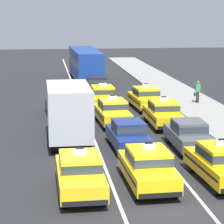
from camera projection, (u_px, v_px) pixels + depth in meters
The scene contains 18 objects.
ground_plane at pixel (168, 215), 18.88m from camera, with size 160.00×160.00×0.00m, color #232326.
lane_stripe_left_center at pixel (83, 111), 38.12m from camera, with size 0.14×80.00×0.01m, color silver.
lane_stripe_center_right at pixel (126, 110), 38.53m from camera, with size 0.14×80.00×0.01m, color silver.
sidewalk_curb at pixel (221, 121), 34.36m from camera, with size 4.00×90.00×0.15m, color gray.
taxi_left_nearest at pixel (80, 173), 20.90m from camera, with size 1.87×4.58×1.96m.
box_truck_left_second at pixel (68, 110), 29.14m from camera, with size 2.34×6.98×3.27m.
sedan_left_third at pixel (59, 104), 36.24m from camera, with size 1.99×4.39×1.58m.
taxi_center_nearest at pixel (148, 167), 21.71m from camera, with size 1.92×4.60×1.96m.
sedan_center_second at pixel (128, 134), 27.42m from camera, with size 1.93×4.37×1.58m.
taxi_center_third at pixel (112, 111), 33.41m from camera, with size 2.04×4.65×1.96m.
taxi_center_fourth at pixel (102, 96), 39.19m from camera, with size 1.89×4.59×1.96m.
sedan_center_fifth at pixel (97, 85), 45.08m from camera, with size 1.81×4.32×1.58m.
bus_center_sixth at pixel (85, 63), 53.84m from camera, with size 2.83×11.27×3.22m.
taxi_right_nearest at pixel (220, 162), 22.29m from camera, with size 2.03×4.64×1.96m.
sedan_right_second at pixel (188, 134), 27.50m from camera, with size 1.79×4.31×1.58m.
taxi_right_third at pixel (163, 113), 32.91m from camera, with size 1.82×4.56×1.96m.
taxi_right_fourth at pixel (146, 98), 38.54m from camera, with size 2.03×4.64×1.96m.
pedestrian_mid_block at pixel (198, 92), 40.41m from camera, with size 0.47×0.24×1.71m.
Camera 1 is at (-4.31, -17.36, 7.39)m, focal length 83.09 mm.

